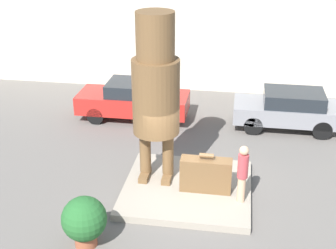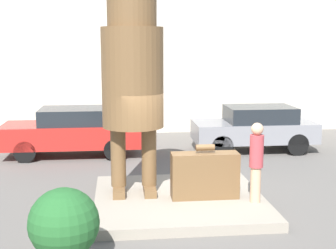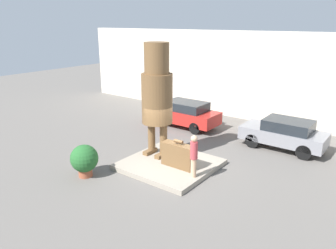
{
  "view_description": "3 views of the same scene",
  "coord_description": "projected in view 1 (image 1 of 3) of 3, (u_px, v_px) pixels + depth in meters",
  "views": [
    {
      "loc": [
        1.33,
        -11.8,
        7.66
      ],
      "look_at": [
        -0.61,
        0.18,
        2.08
      ],
      "focal_mm": 50.0,
      "sensor_mm": 36.0,
      "label": 1
    },
    {
      "loc": [
        -1.33,
        -9.93,
        3.57
      ],
      "look_at": [
        -0.25,
        -0.02,
        1.84
      ],
      "focal_mm": 50.0,
      "sensor_mm": 36.0,
      "label": 2
    },
    {
      "loc": [
        7.82,
        -10.48,
        6.11
      ],
      "look_at": [
        -0.14,
        0.05,
        1.89
      ],
      "focal_mm": 35.0,
      "sensor_mm": 36.0,
      "label": 3
    }
  ],
  "objects": [
    {
      "name": "ground_plane",
      "position": [
        187.0,
        192.0,
        13.97
      ],
      "size": [
        60.0,
        60.0,
        0.0
      ],
      "primitive_type": "plane",
      "color": "#605B56"
    },
    {
      "name": "pedestal",
      "position": [
        187.0,
        189.0,
        13.93
      ],
      "size": [
        3.74,
        3.58,
        0.21
      ],
      "color": "gray",
      "rests_on": "ground_plane"
    },
    {
      "name": "building_backdrop",
      "position": [
        213.0,
        31.0,
        20.87
      ],
      "size": [
        28.0,
        0.6,
        5.5
      ],
      "color": "beige",
      "rests_on": "ground_plane"
    },
    {
      "name": "statue_figure",
      "position": [
        156.0,
        86.0,
        13.15
      ],
      "size": [
        1.36,
        1.36,
        5.04
      ],
      "color": "brown",
      "rests_on": "pedestal"
    },
    {
      "name": "giant_suitcase",
      "position": [
        206.0,
        175.0,
        13.47
      ],
      "size": [
        1.48,
        0.46,
        1.2
      ],
      "color": "brown",
      "rests_on": "pedestal"
    },
    {
      "name": "tourist",
      "position": [
        243.0,
        172.0,
        12.77
      ],
      "size": [
        0.29,
        0.29,
        1.73
      ],
      "color": "tan",
      "rests_on": "pedestal"
    },
    {
      "name": "parked_car_red",
      "position": [
        134.0,
        99.0,
        18.57
      ],
      "size": [
        4.36,
        1.74,
        1.54
      ],
      "rotation": [
        0.0,
        0.0,
        3.14
      ],
      "color": "#B2231E",
      "rests_on": "ground_plane"
    },
    {
      "name": "parked_car_grey",
      "position": [
        289.0,
        109.0,
        17.72
      ],
      "size": [
        4.01,
        1.73,
        1.51
      ],
      "rotation": [
        0.0,
        0.0,
        3.14
      ],
      "color": "gray",
      "rests_on": "ground_plane"
    },
    {
      "name": "planter_pot",
      "position": [
        84.0,
        220.0,
        11.45
      ],
      "size": [
        1.13,
        1.13,
        1.35
      ],
      "color": "brown",
      "rests_on": "ground_plane"
    }
  ]
}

